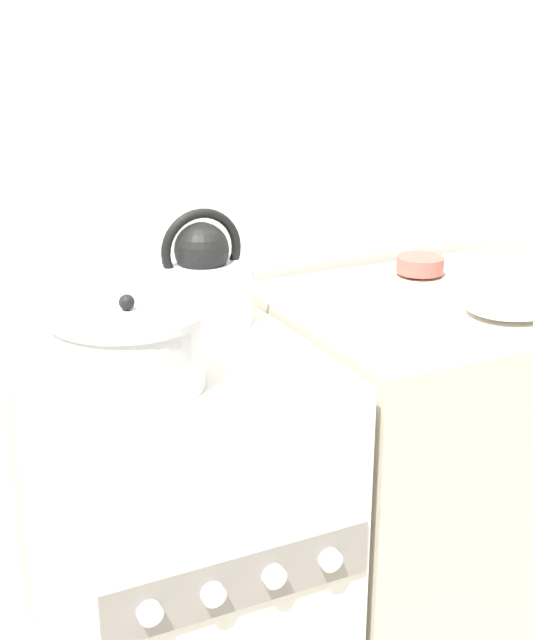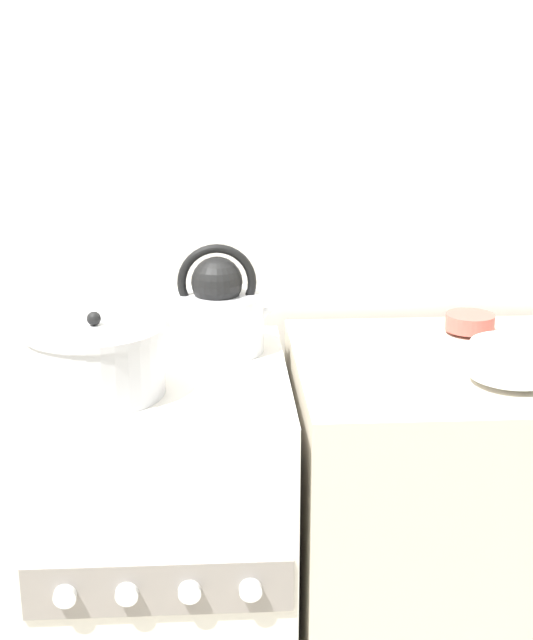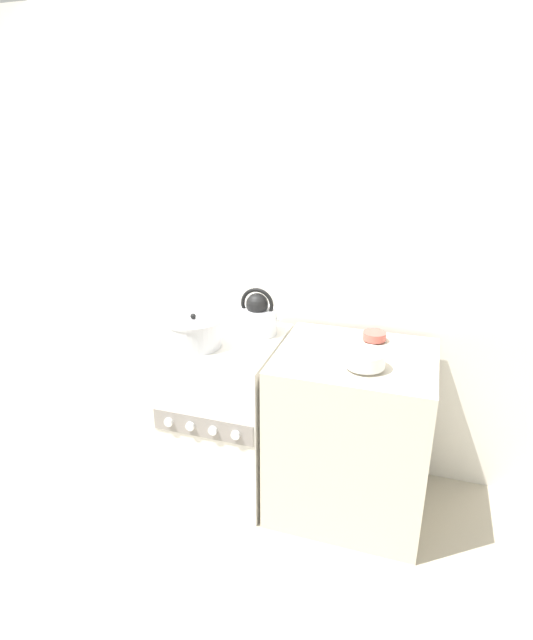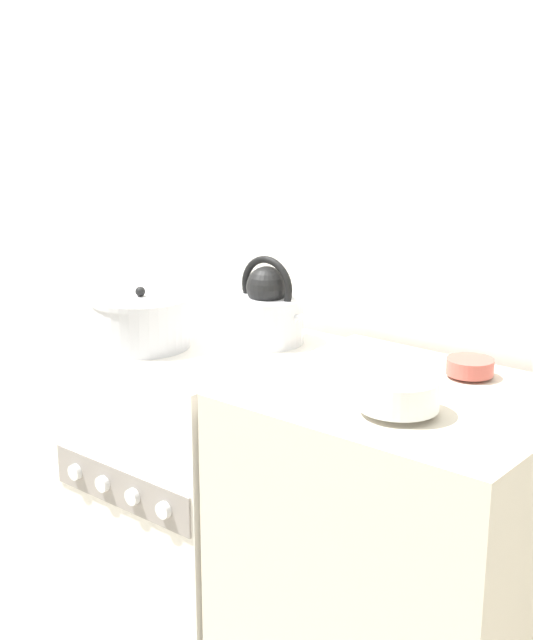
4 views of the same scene
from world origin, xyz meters
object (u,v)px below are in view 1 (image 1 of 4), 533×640
(cooking_pot, at_px, (129,348))
(small_ceramic_bowl, at_px, (420,265))
(stove, at_px, (180,540))
(enamel_bowl, at_px, (508,294))
(kettle, at_px, (203,281))

(cooking_pot, height_order, small_ceramic_bowl, cooking_pot)
(stove, distance_m, small_ceramic_bowl, 0.88)
(cooking_pot, xyz_separation_m, small_ceramic_bowl, (0.84, 0.32, -0.04))
(enamel_bowl, xyz_separation_m, small_ceramic_bowl, (0.00, 0.33, -0.02))
(stove, distance_m, cooking_pot, 0.52)
(enamel_bowl, relative_size, small_ceramic_bowl, 1.53)
(stove, distance_m, kettle, 0.55)
(kettle, height_order, enamel_bowl, kettle)
(stove, height_order, enamel_bowl, enamel_bowl)
(stove, height_order, small_ceramic_bowl, small_ceramic_bowl)
(cooking_pot, distance_m, small_ceramic_bowl, 0.90)
(small_ceramic_bowl, bearing_deg, enamel_bowl, -90.56)
(kettle, distance_m, cooking_pot, 0.35)
(stove, bearing_deg, enamel_bowl, -9.94)
(kettle, bearing_deg, cooking_pot, -133.94)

